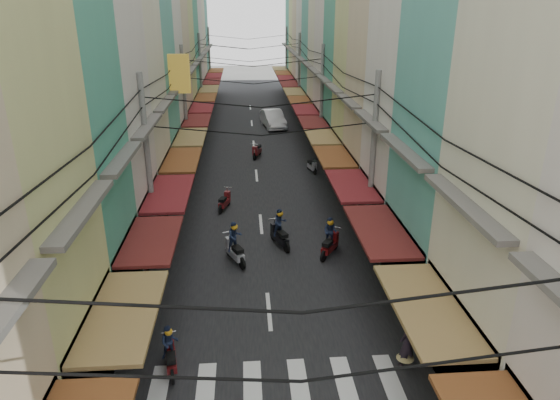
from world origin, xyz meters
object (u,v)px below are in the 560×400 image
market_umbrella (443,279)px  traffic_sign (442,307)px  bicycle (384,256)px  white_car (273,127)px

market_umbrella → traffic_sign: traffic_sign is taller
market_umbrella → bicycle: bearing=92.6°
market_umbrella → white_car: bearing=96.7°
white_car → market_umbrella: (3.78, -31.96, 2.18)m
bicycle → white_car: bearing=-0.4°
bicycle → market_umbrella: (0.26, -5.79, 2.18)m
bicycle → traffic_sign: bearing=168.3°
traffic_sign → bicycle: bearing=86.4°
white_car → bicycle: (3.52, -26.17, 0.00)m
market_umbrella → traffic_sign: (-0.74, -1.76, 0.10)m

